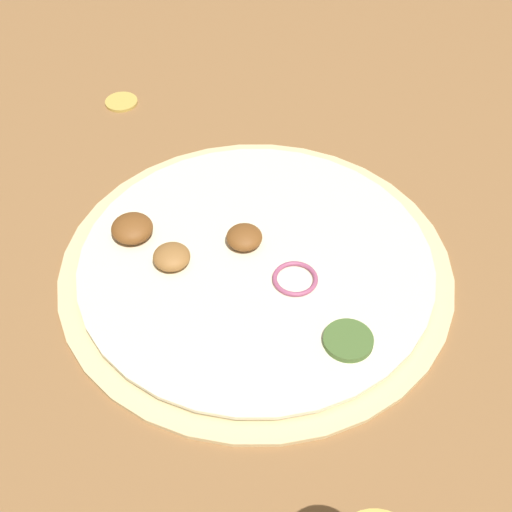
% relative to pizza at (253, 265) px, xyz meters
% --- Properties ---
extents(ground_plane, '(3.00, 3.00, 0.00)m').
position_rel_pizza_xyz_m(ground_plane, '(-0.00, 0.00, -0.01)').
color(ground_plane, olive).
extents(pizza, '(0.37, 0.37, 0.03)m').
position_rel_pizza_xyz_m(pizza, '(0.00, 0.00, 0.00)').
color(pizza, beige).
rests_on(pizza, ground_plane).
extents(loose_cap, '(0.04, 0.04, 0.01)m').
position_rel_pizza_xyz_m(loose_cap, '(-0.05, -0.31, -0.00)').
color(loose_cap, gold).
rests_on(loose_cap, ground_plane).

